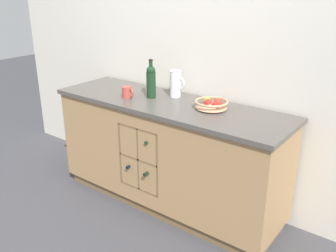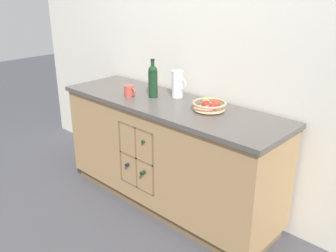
# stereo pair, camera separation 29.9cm
# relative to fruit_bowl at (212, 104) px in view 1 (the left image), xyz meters

# --- Properties ---
(ground_plane) EXTENTS (14.00, 14.00, 0.00)m
(ground_plane) POSITION_rel_fruit_bowl_xyz_m (-0.36, -0.06, -0.95)
(ground_plane) COLOR #424247
(back_wall) EXTENTS (4.40, 0.06, 2.55)m
(back_wall) POSITION_rel_fruit_bowl_xyz_m (-0.36, 0.28, 0.33)
(back_wall) COLOR silver
(back_wall) RESTS_ON ground_plane
(kitchen_island) EXTENTS (1.98, 0.62, 0.91)m
(kitchen_island) POSITION_rel_fruit_bowl_xyz_m (-0.36, -0.07, -0.49)
(kitchen_island) COLOR brown
(kitchen_island) RESTS_ON ground_plane
(fruit_bowl) EXTENTS (0.25, 0.25, 0.08)m
(fruit_bowl) POSITION_rel_fruit_bowl_xyz_m (0.00, 0.00, 0.00)
(fruit_bowl) COLOR tan
(fruit_bowl) RESTS_ON kitchen_island
(white_pitcher) EXTENTS (0.15, 0.10, 0.22)m
(white_pitcher) POSITION_rel_fruit_bowl_xyz_m (-0.40, 0.09, 0.07)
(white_pitcher) COLOR white
(white_pitcher) RESTS_ON kitchen_island
(ceramic_mug) EXTENTS (0.11, 0.08, 0.09)m
(ceramic_mug) POSITION_rel_fruit_bowl_xyz_m (-0.69, -0.17, 0.01)
(ceramic_mug) COLOR #B7473D
(ceramic_mug) RESTS_ON kitchen_island
(standing_wine_bottle) EXTENTS (0.08, 0.08, 0.31)m
(standing_wine_bottle) POSITION_rel_fruit_bowl_xyz_m (-0.54, -0.04, 0.10)
(standing_wine_bottle) COLOR #19381E
(standing_wine_bottle) RESTS_ON kitchen_island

